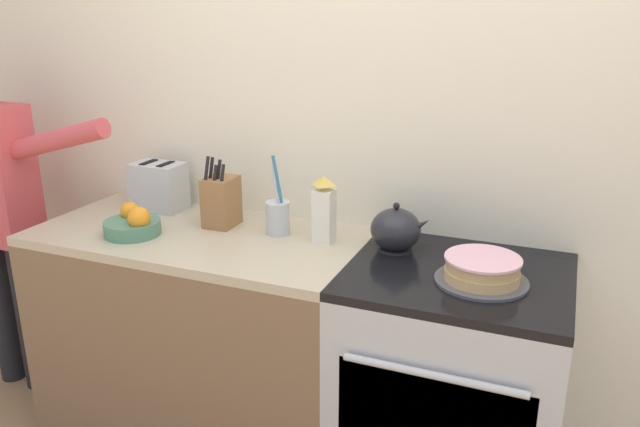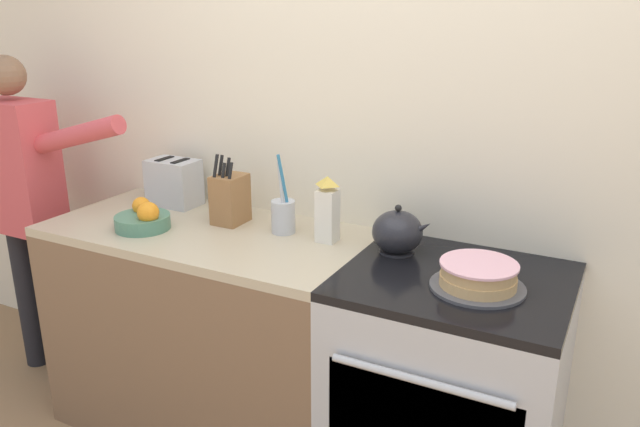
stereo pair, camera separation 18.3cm
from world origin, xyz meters
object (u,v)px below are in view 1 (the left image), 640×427
at_px(knife_block, 221,201).
at_px(fruit_bowl, 133,224).
at_px(utensil_crock, 278,216).
at_px(milk_carton, 324,211).
at_px(layer_cake, 482,271).
at_px(tea_kettle, 396,230).
at_px(stove_range, 449,390).
at_px(toaster, 159,186).

bearing_deg(knife_block, fruit_bowl, -139.68).
relative_size(utensil_crock, milk_carton, 1.26).
xyz_separation_m(layer_cake, fruit_bowl, (-1.28, -0.06, 0.00)).
height_order(tea_kettle, utensil_crock, utensil_crock).
xyz_separation_m(stove_range, tea_kettle, (-0.24, 0.12, 0.52)).
bearing_deg(tea_kettle, fruit_bowl, -166.93).
relative_size(toaster, milk_carton, 0.93).
relative_size(tea_kettle, toaster, 0.94).
xyz_separation_m(utensil_crock, milk_carton, (0.19, -0.01, 0.05)).
height_order(knife_block, milk_carton, knife_block).
relative_size(utensil_crock, fruit_bowl, 1.47).
xyz_separation_m(layer_cake, tea_kettle, (-0.32, 0.17, 0.03)).
height_order(layer_cake, milk_carton, milk_carton).
bearing_deg(milk_carton, toaster, 173.22).
height_order(stove_range, toaster, toaster).
relative_size(layer_cake, knife_block, 1.03).
xyz_separation_m(fruit_bowl, milk_carton, (0.69, 0.21, 0.08)).
bearing_deg(fruit_bowl, toaster, 107.89).
distance_m(toaster, milk_carton, 0.79).
distance_m(tea_kettle, milk_carton, 0.27).
distance_m(tea_kettle, fruit_bowl, 0.98).
height_order(fruit_bowl, milk_carton, milk_carton).
xyz_separation_m(tea_kettle, knife_block, (-0.70, -0.01, 0.03)).
xyz_separation_m(tea_kettle, milk_carton, (-0.27, -0.01, 0.04)).
bearing_deg(fruit_bowl, utensil_crock, 23.10).
height_order(knife_block, utensil_crock, utensil_crock).
height_order(layer_cake, toaster, toaster).
height_order(layer_cake, knife_block, knife_block).
relative_size(knife_block, toaster, 1.23).
distance_m(tea_kettle, toaster, 1.06).
relative_size(fruit_bowl, milk_carton, 0.86).
height_order(layer_cake, fruit_bowl, fruit_bowl).
distance_m(layer_cake, fruit_bowl, 1.28).
relative_size(stove_range, tea_kettle, 4.11).
bearing_deg(layer_cake, knife_block, 171.04).
distance_m(knife_block, toaster, 0.36).
distance_m(stove_range, toaster, 1.42).
distance_m(layer_cake, milk_carton, 0.61).
bearing_deg(knife_block, toaster, 166.52).
height_order(utensil_crock, toaster, utensil_crock).
distance_m(utensil_crock, fruit_bowl, 0.54).
relative_size(layer_cake, utensil_crock, 0.94).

